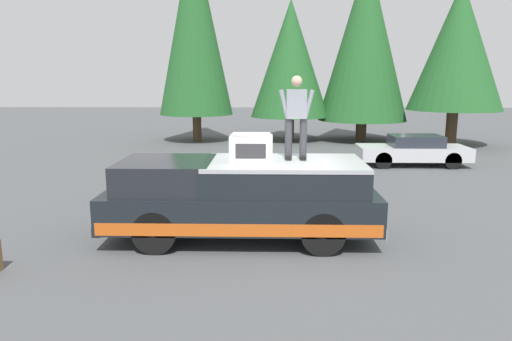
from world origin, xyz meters
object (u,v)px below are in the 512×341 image
at_px(compressor_unit, 251,148).
at_px(parked_car_silver, 413,150).
at_px(person_on_truck_bed, 296,115).
at_px(pickup_truck, 241,198).

height_order(compressor_unit, parked_car_silver, compressor_unit).
bearing_deg(person_on_truck_bed, pickup_truck, 99.01).
bearing_deg(parked_car_silver, person_on_truck_bed, 149.08).
xyz_separation_m(pickup_truck, person_on_truck_bed, (0.18, -1.11, 1.68)).
relative_size(pickup_truck, parked_car_silver, 1.35).
relative_size(person_on_truck_bed, parked_car_silver, 0.41).
xyz_separation_m(compressor_unit, person_on_truck_bed, (0.27, -0.90, 0.62)).
xyz_separation_m(compressor_unit, parked_car_silver, (8.61, -5.90, -1.35)).
xyz_separation_m(person_on_truck_bed, parked_car_silver, (8.35, -5.00, -1.97)).
distance_m(pickup_truck, person_on_truck_bed, 2.02).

